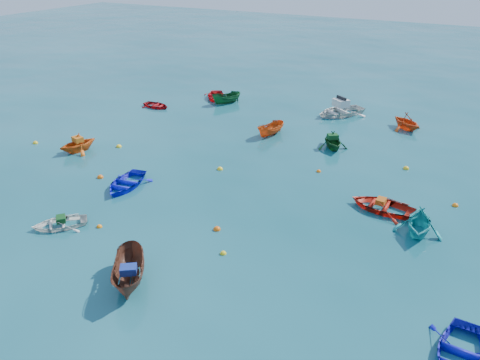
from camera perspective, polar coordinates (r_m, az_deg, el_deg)
The scene contains 30 objects.
ground at distance 24.26m, azimuth -5.56°, elevation -5.52°, with size 160.00×160.00×0.00m, color #0B454F.
dinghy_blue_sw at distance 28.74m, azimuth -13.72°, elevation -0.78°, with size 2.43×3.40×0.71m, color #1117DB.
dinghy_white_near at distance 25.77m, azimuth -21.06°, elevation -5.29°, with size 1.93×2.70×0.56m, color silver.
sampan_brown_mid at distance 20.90m, azimuth -13.16°, elevation -12.17°, with size 1.30×3.46×1.34m, color brown.
dinghy_blue_se at distance 18.96m, azimuth 25.20°, elevation -19.26°, with size 2.48×3.46×0.72m, color #0E0FB0.
dinghy_orange_w at distance 34.72m, azimuth -19.04°, elevation 3.35°, with size 2.27×2.63×1.38m, color orange.
dinghy_cyan_se at distance 25.21m, azimuth 20.79°, elevation -6.00°, with size 2.42×2.80×1.48m, color teal.
dinghy_red_nw at distance 42.88m, azimuth -10.15°, elevation 8.73°, with size 1.88×2.63×0.55m, color #A00D12.
sampan_orange_n at distance 35.76m, azimuth 3.75°, elevation 5.47°, with size 1.05×2.78×1.07m, color #CD4D13.
dinghy_green_n at distance 33.98m, azimuth 11.17°, elevation 3.85°, with size 2.17×2.52×1.33m, color #0F431A.
dinghy_red_ne at distance 26.67m, azimuth 16.88°, elevation -3.48°, with size 2.44×3.41×0.71m, color #B71C0F.
dinghy_red_far at distance 44.85m, azimuth -3.02°, elevation 9.90°, with size 2.35×3.28×0.68m, color red.
dinghy_orange_far at distance 39.19m, azimuth 19.53°, elevation 5.89°, with size 2.33×2.71×1.43m, color #D54814.
sampan_green_far at distance 43.30m, azimuth -1.64°, elevation 9.31°, with size 1.09×2.90×1.12m, color #135326.
motorboat_white at distance 41.10m, azimuth 12.07°, elevation 7.78°, with size 3.14×4.40×1.51m, color silver.
tarp_green_a at distance 25.56m, azimuth -20.99°, elevation -4.46°, with size 0.58×0.44×0.28m, color #104219.
tarp_blue_a at distance 20.28m, azimuth -13.44°, elevation -10.59°, with size 0.67×0.51×0.33m, color navy.
tarp_orange_a at distance 34.43m, azimuth -19.18°, elevation 4.71°, with size 0.74×0.56×0.36m, color #C96114.
tarp_green_b at distance 33.76m, azimuth 11.24°, elevation 5.22°, with size 0.71×0.54×0.34m, color #12481C.
tarp_orange_b at distance 26.45m, azimuth 16.81°, elevation -2.48°, with size 0.61×0.46×0.30m, color #B35212.
buoy_or_a at distance 25.06m, azimuth -16.77°, elevation -5.51°, with size 0.29×0.29×0.29m, color orange.
buoy_ye_a at distance 22.09m, azimuth -2.06°, elevation -8.98°, with size 0.30×0.30×0.30m, color yellow.
buoy_or_b at distance 23.83m, azimuth -2.83°, elevation -6.07°, with size 0.38×0.38×0.38m, color #E15A0C.
buoy_ye_b at distance 37.27m, azimuth -23.67°, elevation 4.11°, with size 0.37×0.37×0.37m, color gold.
buoy_or_c at distance 30.26m, azimuth -16.66°, elevation 0.27°, with size 0.39×0.39×0.39m, color #DB5A0B.
buoy_ye_c at distance 30.10m, azimuth -2.46°, elevation 1.29°, with size 0.37×0.37×0.37m, color yellow.
buoy_or_d at distance 28.48m, azimuth 24.75°, elevation -2.89°, with size 0.34×0.34×0.34m, color orange.
buoy_ye_d at distance 34.63m, azimuth -14.55°, elevation 3.92°, with size 0.38×0.38×0.38m, color yellow.
buoy_or_e at distance 30.18m, azimuth 9.56°, elevation 1.00°, with size 0.30×0.30×0.30m, color orange.
buoy_ye_e at distance 32.00m, azimuth 19.57°, elevation 1.29°, with size 0.39×0.39×0.39m, color yellow.
Camera 1 is at (11.65, -16.98, 12.84)m, focal length 35.00 mm.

